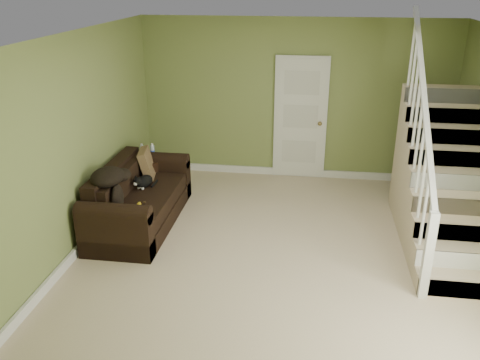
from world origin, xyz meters
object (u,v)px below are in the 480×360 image
(side_table, at_px, (150,175))
(cat, at_px, (144,182))
(sofa, at_px, (137,202))
(banana, at_px, (139,206))

(side_table, relative_size, cat, 1.78)
(sofa, distance_m, banana, 0.52)
(banana, bearing_deg, side_table, 92.21)
(sofa, xyz_separation_m, side_table, (-0.14, 1.00, -0.01))
(cat, bearing_deg, banana, -60.07)
(side_table, relative_size, banana, 3.94)
(sofa, distance_m, side_table, 1.01)
(sofa, bearing_deg, cat, 76.11)
(sofa, relative_size, banana, 9.96)
(side_table, xyz_separation_m, cat, (0.18, -0.81, 0.23))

